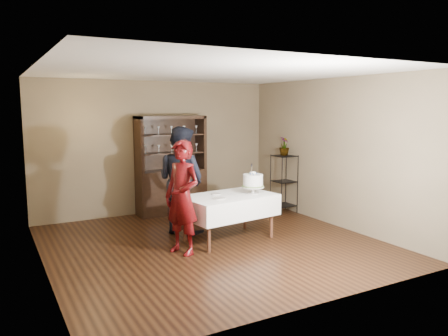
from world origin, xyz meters
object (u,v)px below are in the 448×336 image
Objects in this scene: plant_etagere at (284,181)px; potted_plant at (284,146)px; woman at (182,197)px; man at (181,180)px; cake_table at (229,206)px; cake at (253,181)px; china_hutch at (171,181)px.

plant_etagere is 0.73m from potted_plant.
man is at bearing 134.52° from woman.
potted_plant is (1.95, 1.14, 0.81)m from cake_table.
cake is (0.43, -0.07, 0.38)m from cake_table.
cake is (-1.51, -1.18, 0.30)m from plant_etagere.
woman is 1.11m from man.
cake_table is at bearing -174.28° from man.
plant_etagere is 0.75× the size of cake_table.
china_hutch is 2.32m from cake.
plant_etagere is 1.94m from cake.
potted_plant is at bearing 38.36° from cake.
potted_plant reaches higher than cake.
man is (-2.46, -0.35, 0.27)m from plant_etagere.
man is (-0.38, -1.40, 0.26)m from china_hutch.
cake is (0.94, -0.83, 0.02)m from man.
man is at bearing -171.85° from plant_etagere.
woman is 4.46× the size of potted_plant.
cake_table is 1.02m from woman.
woman is at bearing -154.02° from potted_plant.
china_hutch is 2.57m from woman.
cake is at bearing -159.76° from man.
woman is (-2.88, -1.38, 0.20)m from plant_etagere.
woman is 3.26m from potted_plant.
man is at bearing -171.24° from potted_plant.
cake is at bearing 75.24° from woman.
potted_plant is at bearing -26.09° from china_hutch.
plant_etagere is at bearing -110.39° from man.
cake_table is at bearing -86.30° from china_hutch.
china_hutch is 2.17m from cake_table.
cake_table is at bearing -150.20° from plant_etagere.
plant_etagere is at bearing -110.02° from potted_plant.
man is 3.62× the size of cake.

